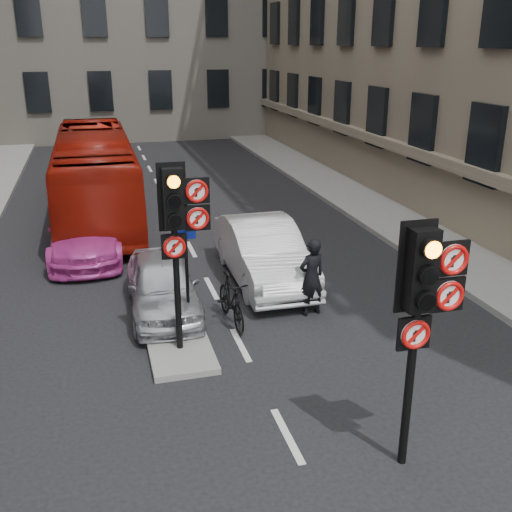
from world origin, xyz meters
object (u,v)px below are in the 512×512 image
car_white (263,252)px  info_sign (187,262)px  car_silver (163,285)px  bus_red (95,175)px  motorcycle (231,300)px  signal_near (424,296)px  car_pink (86,231)px  signal_far (179,218)px  motorcyclist (312,277)px

car_white → info_sign: bearing=-132.6°
car_silver → bus_red: size_ratio=0.36×
car_white → info_sign: info_sign is taller
car_silver → bus_red: (-1.23, 8.28, 0.82)m
car_silver → motorcycle: 1.66m
car_silver → signal_near: bearing=-64.1°
signal_near → motorcycle: (-1.44, 5.01, -2.05)m
car_white → car_pink: (-4.26, 3.18, -0.07)m
signal_near → car_pink: bearing=112.9°
car_white → motorcycle: 2.56m
bus_red → signal_far: bearing=-82.4°
car_white → car_silver: bearing=-155.7°
bus_red → motorcyclist: 10.26m
signal_near → motorcycle: 5.60m
bus_red → motorcyclist: bearing=-65.0°
signal_near → signal_far: bearing=123.0°
info_sign → motorcycle: bearing=15.3°
car_pink → info_sign: bearing=-69.1°
car_white → motorcycle: car_white is taller
signal_far → info_sign: size_ratio=1.58×
motorcycle → info_sign: info_sign is taller
bus_red → motorcycle: bearing=-74.7°
signal_near → info_sign: signal_near is taller
signal_near → car_silver: size_ratio=0.96×
car_white → bus_red: (-3.87, 7.10, 0.69)m
motorcycle → motorcyclist: bearing=-3.3°
signal_far → info_sign: bearing=73.8°
info_sign → signal_near: bearing=-63.8°
car_pink → motorcycle: (2.94, -5.36, -0.15)m
car_white → bus_red: 8.11m
car_pink → bus_red: bearing=85.8°
car_pink → bus_red: (0.39, 3.91, 0.77)m
signal_near → car_silver: signal_near is taller
signal_near → car_white: (-0.11, 7.19, -1.83)m
car_silver → motorcyclist: motorcyclist is taller
car_silver → car_white: size_ratio=0.81×
car_silver → motorcycle: size_ratio=2.09×
signal_far → car_pink: signal_far is taller
car_pink → info_sign: (1.99, -5.63, 0.90)m
info_sign → car_silver: bearing=105.8°
car_pink → bus_red: bus_red is taller
signal_near → signal_far: size_ratio=1.00×
car_white → info_sign: size_ratio=2.03×
motorcyclist → info_sign: (-2.74, -0.27, 0.71)m
signal_near → car_silver: bearing=114.7°
car_silver → car_pink: bearing=111.5°
signal_far → bus_red: (-1.39, 10.29, -1.25)m
bus_red → info_sign: bus_red is taller
motorcyclist → car_white: bearing=-92.1°
car_silver → info_sign: size_ratio=1.64×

